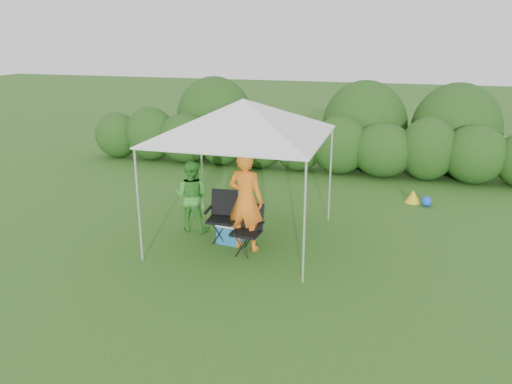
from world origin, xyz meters
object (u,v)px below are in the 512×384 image
(chair_right, at_px, (248,225))
(chair_left, at_px, (223,212))
(canopy, at_px, (243,118))
(man, at_px, (246,201))
(woman, at_px, (192,196))
(cooler, at_px, (230,233))

(chair_right, xyz_separation_m, chair_left, (-0.66, 0.47, 0.03))
(canopy, distance_m, man, 1.56)
(chair_right, relative_size, woman, 0.62)
(chair_left, xyz_separation_m, cooler, (0.20, -0.18, -0.36))
(man, distance_m, cooler, 0.88)
(canopy, bearing_deg, man, -68.28)
(canopy, bearing_deg, chair_right, -66.17)
(chair_left, distance_m, cooler, 0.45)
(chair_right, distance_m, woman, 1.64)
(canopy, bearing_deg, woman, 172.83)
(canopy, height_order, cooler, canopy)
(chair_left, height_order, woman, woman)
(chair_left, distance_m, man, 0.79)
(man, bearing_deg, woman, -14.07)
(chair_right, relative_size, chair_left, 0.95)
(canopy, distance_m, woman, 2.09)
(woman, bearing_deg, chair_left, 162.06)
(chair_right, bearing_deg, man, 125.04)
(woman, bearing_deg, canopy, 173.34)
(canopy, xyz_separation_m, cooler, (-0.20, -0.29, -2.26))
(woman, bearing_deg, chair_right, 153.73)
(cooler, bearing_deg, man, -13.76)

